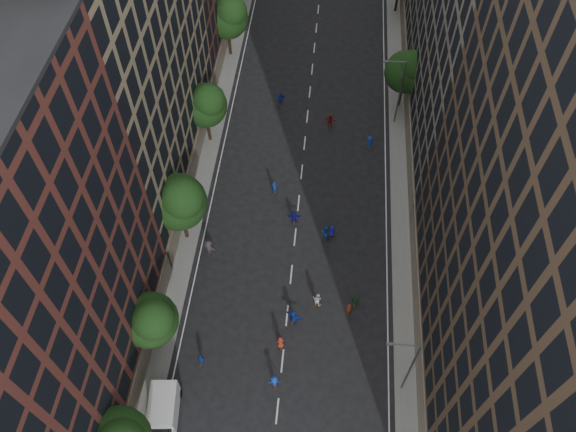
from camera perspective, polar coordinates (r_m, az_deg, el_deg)
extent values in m
plane|color=black|center=(66.62, 1.67, 7.11)|extent=(240.00, 240.00, 0.00)
cube|color=slate|center=(73.28, -7.48, 11.98)|extent=(4.00, 105.00, 0.15)
cube|color=slate|center=(72.54, 11.79, 10.67)|extent=(4.00, 105.00, 0.15)
cube|color=#837456|center=(55.63, -19.08, 16.36)|extent=(14.00, 26.00, 34.00)
cube|color=#686156|center=(61.38, 21.42, 18.82)|extent=(14.00, 28.00, 33.00)
cylinder|color=black|center=(52.36, -13.09, -11.83)|extent=(0.36, 0.36, 3.70)
sphere|color=black|center=(49.39, -13.82, -10.20)|extent=(4.80, 4.80, 4.80)
sphere|color=black|center=(47.98, -13.54, -10.17)|extent=(3.60, 3.60, 3.60)
cylinder|color=black|center=(57.73, -10.49, -0.92)|extent=(0.36, 0.36, 4.22)
sphere|color=black|center=(54.69, -11.08, 1.40)|extent=(5.60, 5.60, 5.60)
sphere|color=black|center=(53.11, -10.71, 1.79)|extent=(4.20, 4.20, 4.20)
cylinder|color=black|center=(66.56, -8.06, 8.83)|extent=(0.36, 0.36, 3.87)
sphere|color=black|center=(64.15, -8.43, 11.05)|extent=(5.00, 5.00, 5.00)
sphere|color=black|center=(62.83, -8.08, 11.56)|extent=(3.75, 3.75, 3.75)
cylinder|color=black|center=(78.35, -5.95, 17.17)|extent=(0.36, 0.36, 4.05)
sphere|color=black|center=(76.23, -6.20, 19.39)|extent=(5.40, 5.40, 5.40)
sphere|color=black|center=(74.92, -5.82, 20.00)|extent=(4.05, 4.05, 4.05)
cylinder|color=black|center=(71.62, 11.37, 12.05)|extent=(0.36, 0.36, 3.74)
sphere|color=black|center=(69.46, 11.83, 14.14)|extent=(5.00, 5.00, 5.00)
sphere|color=black|center=(68.38, 12.56, 14.61)|extent=(3.75, 3.75, 3.75)
cylinder|color=#595B60|center=(48.11, 12.31, -14.92)|extent=(0.18, 0.18, 9.00)
cylinder|color=#595B60|center=(43.82, 11.77, -12.71)|extent=(2.40, 0.12, 0.12)
cube|color=#595B60|center=(43.70, 10.30, -12.67)|extent=(0.50, 0.22, 0.15)
cylinder|color=#595B60|center=(67.59, 11.29, 12.08)|extent=(0.18, 0.18, 9.00)
cylinder|color=#595B60|center=(64.61, 10.86, 15.15)|extent=(2.40, 0.12, 0.12)
cube|color=#595B60|center=(64.53, 9.85, 15.22)|extent=(0.50, 0.22, 0.15)
cube|color=white|center=(50.28, -12.50, -18.40)|extent=(2.56, 3.95, 2.28)
cylinder|color=black|center=(51.97, -13.26, -17.19)|extent=(0.34, 0.81, 0.79)
cylinder|color=black|center=(51.57, -10.90, -17.31)|extent=(0.34, 0.81, 0.79)
imported|color=#173CBC|center=(50.63, -1.39, -16.50)|extent=(1.15, 0.79, 1.63)
imported|color=#1644B2|center=(51.91, -8.80, -14.29)|extent=(0.99, 0.66, 1.57)
imported|color=#1635B7|center=(52.91, 0.57, -10.24)|extent=(1.73, 1.09, 1.78)
imported|color=#A5301B|center=(51.96, -0.75, -12.71)|extent=(0.92, 0.73, 1.63)
imported|color=#AB3A1C|center=(53.72, 6.18, -9.37)|extent=(0.58, 0.39, 1.56)
imported|color=silver|center=(53.80, 2.97, -8.44)|extent=(1.08, 0.97, 1.82)
imported|color=#3A3A3F|center=(57.23, -8.02, -3.19)|extent=(1.33, 0.98, 1.85)
imported|color=#1E6638|center=(54.17, 6.88, -8.52)|extent=(0.99, 0.58, 1.59)
imported|color=#13139E|center=(58.92, 0.63, -0.14)|extent=(1.57, 0.64, 1.65)
imported|color=#1D16BA|center=(58.13, 4.47, -1.56)|extent=(0.83, 0.61, 1.56)
imported|color=#13339B|center=(61.32, -1.40, 2.90)|extent=(0.72, 0.55, 1.76)
imported|color=#1544AD|center=(57.77, 3.81, -1.71)|extent=(1.08, 0.95, 1.89)
imported|color=#1535AC|center=(66.52, 8.27, 7.41)|extent=(1.24, 1.00, 1.68)
imported|color=#163BB9|center=(70.93, -0.74, 11.78)|extent=(1.21, 0.69, 1.95)
imported|color=maroon|center=(68.60, 4.32, 9.64)|extent=(1.57, 0.71, 1.63)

